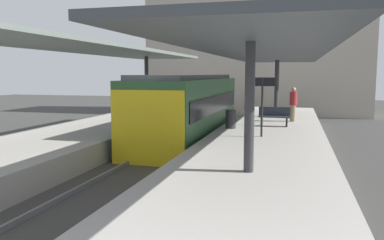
{
  "coord_description": "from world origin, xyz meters",
  "views": [
    {
      "loc": [
        4.86,
        -14.09,
        3.34
      ],
      "look_at": [
        0.63,
        1.66,
        1.4
      ],
      "focal_mm": 36.41,
      "sensor_mm": 36.0,
      "label": 1
    }
  ],
  "objects": [
    {
      "name": "track_ballast",
      "position": [
        0.0,
        0.0,
        0.1
      ],
      "size": [
        3.2,
        28.0,
        0.2
      ],
      "primitive_type": "cube",
      "color": "#423F3D",
      "rests_on": "ground_plane"
    },
    {
      "name": "commuter_train",
      "position": [
        0.0,
        3.34,
        1.73
      ],
      "size": [
        2.78,
        10.46,
        3.1
      ],
      "color": "#2D5633",
      "rests_on": "track_ballast"
    },
    {
      "name": "canopy_right",
      "position": [
        3.8,
        1.4,
        4.13
      ],
      "size": [
        4.18,
        21.0,
        3.25
      ],
      "color": "#333335",
      "rests_on": "platform_right"
    },
    {
      "name": "litter_bin",
      "position": [
        2.15,
        2.45,
        1.4
      ],
      "size": [
        0.44,
        0.44,
        0.8
      ],
      "primitive_type": "cylinder",
      "color": "#2D2D30",
      "rests_on": "platform_right"
    },
    {
      "name": "platform_bench",
      "position": [
        3.93,
        3.67,
        1.46
      ],
      "size": [
        1.4,
        0.41,
        0.86
      ],
      "color": "black",
      "rests_on": "platform_right"
    },
    {
      "name": "platform_left",
      "position": [
        -3.8,
        0.0,
        0.5
      ],
      "size": [
        4.4,
        28.0,
        1.0
      ],
      "primitive_type": "cube",
      "color": "#ADA8A0",
      "rests_on": "ground_plane"
    },
    {
      "name": "platform_sign",
      "position": [
        3.64,
        0.49,
        2.62
      ],
      "size": [
        0.9,
        0.08,
        2.21
      ],
      "color": "#262628",
      "rests_on": "platform_right"
    },
    {
      "name": "rail_near_side",
      "position": [
        -0.72,
        0.0,
        0.27
      ],
      "size": [
        0.08,
        28.0,
        0.14
      ],
      "primitive_type": "cube",
      "color": "slate",
      "rests_on": "track_ballast"
    },
    {
      "name": "station_building_backdrop",
      "position": [
        1.46,
        20.0,
        5.5
      ],
      "size": [
        18.0,
        6.0,
        11.0
      ],
      "primitive_type": "cube",
      "color": "#A89E8E",
      "rests_on": "ground_plane"
    },
    {
      "name": "ground_plane",
      "position": [
        0.0,
        0.0,
        0.0
      ],
      "size": [
        80.0,
        80.0,
        0.0
      ],
      "primitive_type": "plane",
      "color": "#383835"
    },
    {
      "name": "rail_far_side",
      "position": [
        0.72,
        0.0,
        0.27
      ],
      "size": [
        0.08,
        28.0,
        0.14
      ],
      "primitive_type": "cube",
      "color": "slate",
      "rests_on": "track_ballast"
    },
    {
      "name": "canopy_left",
      "position": [
        -3.8,
        1.4,
        4.4
      ],
      "size": [
        4.18,
        21.0,
        3.53
      ],
      "color": "#333335",
      "rests_on": "platform_left"
    },
    {
      "name": "platform_right",
      "position": [
        3.8,
        0.0,
        0.5
      ],
      "size": [
        4.4,
        28.0,
        1.0
      ],
      "primitive_type": "cube",
      "color": "#ADA8A0",
      "rests_on": "ground_plane"
    },
    {
      "name": "passenger_near_bench",
      "position": [
        4.72,
        5.71,
        1.88
      ],
      "size": [
        0.36,
        0.36,
        1.69
      ],
      "color": "#998460",
      "rests_on": "platform_right"
    }
  ]
}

